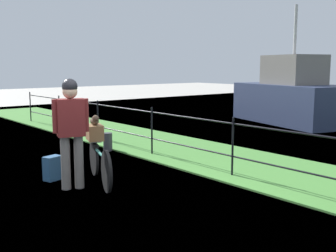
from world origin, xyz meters
name	(u,v)px	position (x,y,z in m)	size (l,w,h in m)	color
ground_plane	(115,206)	(0.00, 0.00, 0.00)	(60.00, 60.00, 0.00)	#B2ADA3
grass_strip	(262,168)	(0.00, 3.14, 0.01)	(27.00, 2.40, 0.03)	#478438
iron_fence	(233,142)	(0.00, 2.34, 0.60)	(18.04, 0.04, 1.01)	black
bicycle_main	(100,162)	(-1.11, 0.42, 0.34)	(1.61, 0.60, 0.64)	black
wooden_crate	(95,132)	(-1.47, 0.55, 0.76)	(0.39, 0.24, 0.26)	brown
terrier_dog	(95,120)	(-1.45, 0.54, 0.97)	(0.32, 0.22, 0.18)	#4C3D2D
cyclist_person	(71,124)	(-1.09, -0.06, 1.00)	(0.38, 0.52, 1.68)	slate
backpack_on_paving	(53,168)	(-1.74, -0.10, 0.20)	(0.28, 0.18, 0.40)	#28517A
mooring_bollard	(108,142)	(-3.21, 1.84, 0.20)	(0.20, 0.20, 0.40)	#38383D
moored_boat_near	(292,97)	(-3.31, 8.99, 0.85)	(4.46, 3.00, 3.83)	#2D3856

